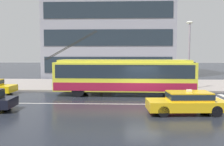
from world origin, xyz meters
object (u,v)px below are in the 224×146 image
trolleybus (124,76)px  bus_shelter (99,67)px  street_lamp (189,49)px  pedestrian_at_shelter (136,72)px  pedestrian_approaching_curb (83,72)px  pedestrian_walking_past (115,77)px  taxi_oncoming_near (187,102)px  pedestrian_waiting_by_pole (101,79)px

trolleybus → bus_shelter: 4.51m
street_lamp → pedestrian_at_shelter: bearing=177.3°
pedestrian_approaching_curb → pedestrian_walking_past: pedestrian_approaching_curb is taller
taxi_oncoming_near → pedestrian_at_shelter: (-2.37, 9.23, 1.01)m
pedestrian_at_shelter → pedestrian_approaching_curb: size_ratio=1.02×
bus_shelter → pedestrian_walking_past: (1.54, -0.35, -0.95)m
bus_shelter → street_lamp: (8.40, -1.14, 1.76)m
bus_shelter → pedestrian_walking_past: size_ratio=2.08×
bus_shelter → pedestrian_at_shelter: (3.59, -0.91, -0.40)m
pedestrian_waiting_by_pole → street_lamp: size_ratio=0.26×
taxi_oncoming_near → street_lamp: street_lamp is taller
taxi_oncoming_near → bus_shelter: (-5.95, 10.14, 1.41)m
bus_shelter → pedestrian_walking_past: bus_shelter is taller
trolleybus → pedestrian_at_shelter: trolleybus is taller
trolleybus → pedestrian_approaching_curb: trolleybus is taller
street_lamp → bus_shelter: bearing=172.3°
bus_shelter → pedestrian_waiting_by_pole: bus_shelter is taller
bus_shelter → pedestrian_approaching_curb: size_ratio=1.82×
pedestrian_waiting_by_pole → bus_shelter: bearing=103.7°
pedestrian_approaching_curb → street_lamp: 10.06m
pedestrian_at_shelter → pedestrian_approaching_curb: (-5.00, -0.28, 0.01)m
pedestrian_waiting_by_pole → trolleybus: bearing=-49.0°
taxi_oncoming_near → pedestrian_walking_past: 10.75m
trolleybus → taxi_oncoming_near: (3.52, -6.38, -0.91)m
trolleybus → pedestrian_walking_past: size_ratio=7.20×
street_lamp → pedestrian_approaching_curb: bearing=-179.7°
taxi_oncoming_near → pedestrian_walking_past: pedestrian_walking_past is taller
street_lamp → trolleybus: bearing=-156.3°
trolleybus → pedestrian_walking_past: trolleybus is taller
pedestrian_at_shelter → taxi_oncoming_near: bearing=-75.6°
pedestrian_at_shelter → pedestrian_walking_past: size_ratio=1.16×
pedestrian_waiting_by_pole → pedestrian_walking_past: bearing=38.8°
pedestrian_waiting_by_pole → street_lamp: 8.54m
taxi_oncoming_near → pedestrian_approaching_curb: bearing=129.5°
pedestrian_at_shelter → pedestrian_waiting_by_pole: (-3.27, -0.42, -0.59)m
pedestrian_at_shelter → trolleybus: bearing=-112.0°
taxi_oncoming_near → pedestrian_at_shelter: bearing=104.4°
bus_shelter → taxi_oncoming_near: bearing=-59.6°
trolleybus → taxi_oncoming_near: 7.34m
trolleybus → pedestrian_waiting_by_pole: (-2.12, 2.43, -0.50)m
pedestrian_walking_past → pedestrian_waiting_by_pole: pedestrian_walking_past is taller
bus_shelter → pedestrian_approaching_curb: 1.89m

